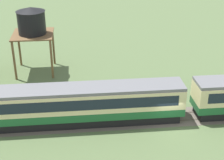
{
  "coord_description": "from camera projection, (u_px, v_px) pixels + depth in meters",
  "views": [
    {
      "loc": [
        -8.45,
        -27.56,
        18.72
      ],
      "look_at": [
        -5.04,
        5.42,
        2.61
      ],
      "focal_mm": 55.0,
      "sensor_mm": 36.0,
      "label": 1
    }
  ],
  "objects": [
    {
      "name": "passenger_train",
      "position": [
        89.0,
        103.0,
        33.29
      ],
      "size": [
        60.2,
        2.95,
        3.91
      ],
      "color": "#1E6033",
      "rests_on": "ground_plane"
    },
    {
      "name": "railway_track",
      "position": [
        67.0,
        123.0,
        34.04
      ],
      "size": [
        106.91,
        3.6,
        0.04
      ],
      "color": "#665B51",
      "rests_on": "ground_plane"
    },
    {
      "name": "water_tower",
      "position": [
        32.0,
        23.0,
        42.37
      ],
      "size": [
        5.03,
        5.03,
        8.53
      ],
      "color": "brown",
      "rests_on": "ground_plane"
    },
    {
      "name": "ground_plane",
      "position": [
        169.0,
        126.0,
        33.62
      ],
      "size": [
        600.0,
        600.0,
        0.0
      ],
      "primitive_type": "plane",
      "color": "#566B42"
    }
  ]
}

